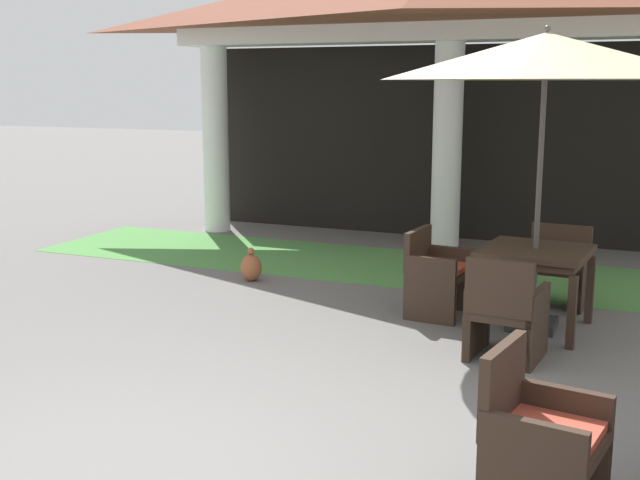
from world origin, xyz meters
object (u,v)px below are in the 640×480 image
Objects in this scene: patio_chair_near_foreground_north at (556,267)px; patio_chair_near_foreground_west at (437,274)px; terracotta_urn at (251,267)px; patio_chair_near_foreground_south at (506,313)px; patio_table_near_foreground at (535,259)px; patio_umbrella_near_foreground at (546,58)px; patio_chair_mid_left_west at (539,442)px.

patio_chair_near_foreground_west is at bearing 45.02° from patio_chair_near_foreground_north.
patio_chair_near_foreground_north is 3.36m from terracotta_urn.
patio_table_near_foreground is at bearing 90.00° from patio_chair_near_foreground_south.
patio_chair_near_foreground_south is 2.26× the size of terracotta_urn.
patio_chair_near_foreground_south is 1.09× the size of patio_chair_near_foreground_north.
patio_chair_near_foreground_south is (-0.09, -0.94, -2.05)m from patio_umbrella_near_foreground.
patio_chair_near_foreground_north reaches higher than terracotta_urn.
patio_umbrella_near_foreground is 3.27× the size of patio_chair_near_foreground_south.
patio_umbrella_near_foreground is 2.26m from patio_chair_near_foreground_south.
patio_chair_mid_left_west is at bearing 100.96° from patio_chair_near_foreground_north.
patio_chair_near_foreground_west is at bearing -12.58° from terracotta_urn.
terracotta_urn is (-3.76, 3.93, -0.26)m from patio_chair_mid_left_west.
patio_umbrella_near_foreground reaches higher than patio_chair_mid_left_west.
patio_chair_mid_left_west is (0.43, -4.27, 0.03)m from patio_chair_near_foreground_north.
patio_chair_near_foreground_south is 3.52m from terracotta_urn.
patio_chair_near_foreground_west is at bearing 134.83° from patio_chair_near_foreground_south.
terracotta_urn is (-3.25, 0.60, -2.29)m from patio_umbrella_near_foreground.
terracotta_urn is at bearing 169.51° from patio_umbrella_near_foreground.
patio_chair_near_foreground_west is (-1.02, -0.85, 0.02)m from patio_chair_near_foreground_north.
patio_chair_near_foreground_north is at bearing 135.02° from patio_chair_near_foreground_west.
patio_table_near_foreground is at bearing -10.49° from terracotta_urn.
patio_table_near_foreground is 2.59× the size of terracotta_urn.
patio_table_near_foreground is at bearing -126.87° from patio_umbrella_near_foreground.
terracotta_urn is (-3.25, 0.60, -0.50)m from patio_table_near_foreground.
patio_chair_near_foreground_west is at bearing -147.92° from patio_chair_mid_left_west.
patio_chair_near_foreground_south is at bearing -95.23° from patio_table_near_foreground.
terracotta_urn is at bearing -97.35° from patio_chair_near_foreground_west.
patio_chair_near_foreground_west reaches higher than terracotta_urn.
patio_chair_mid_left_west is (0.60, -2.39, 0.02)m from patio_chair_near_foreground_south.
patio_chair_near_foreground_south is at bearing 44.83° from patio_chair_near_foreground_west.
patio_umbrella_near_foreground reaches higher than patio_chair_near_foreground_south.
patio_chair_near_foreground_north is at bearing 84.77° from patio_umbrella_near_foreground.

